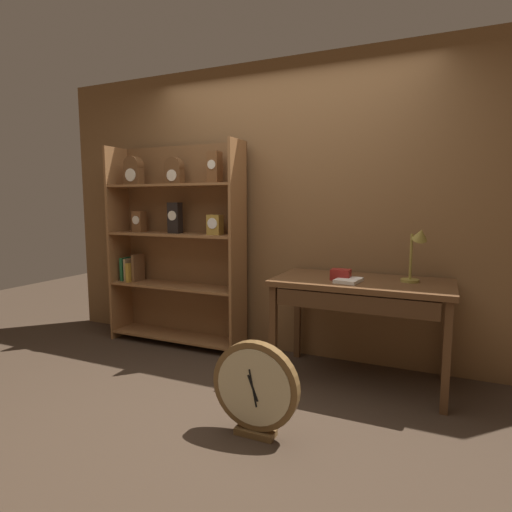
% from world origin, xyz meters
% --- Properties ---
extents(ground_plane, '(10.00, 10.00, 0.00)m').
position_xyz_m(ground_plane, '(0.00, 0.00, 0.00)').
color(ground_plane, '#3D2D21').
extents(back_wood_panel, '(4.80, 0.05, 2.60)m').
position_xyz_m(back_wood_panel, '(0.00, 1.35, 1.30)').
color(back_wood_panel, brown).
rests_on(back_wood_panel, ground).
extents(bookshelf, '(1.37, 0.32, 1.90)m').
position_xyz_m(bookshelf, '(-1.05, 1.13, 0.99)').
color(bookshelf, brown).
rests_on(bookshelf, ground).
extents(workbench, '(1.30, 0.68, 0.79)m').
position_xyz_m(workbench, '(0.76, 0.92, 0.70)').
color(workbench, brown).
rests_on(workbench, ground).
extents(desk_lamp, '(0.20, 0.20, 0.41)m').
position_xyz_m(desk_lamp, '(1.13, 0.98, 1.04)').
color(desk_lamp, olive).
rests_on(desk_lamp, workbench).
extents(toolbox_small, '(0.14, 0.10, 0.08)m').
position_xyz_m(toolbox_small, '(0.61, 0.88, 0.83)').
color(toolbox_small, maroon).
rests_on(toolbox_small, workbench).
extents(open_repair_manual, '(0.19, 0.24, 0.02)m').
position_xyz_m(open_repair_manual, '(0.68, 0.82, 0.80)').
color(open_repair_manual, silver).
rests_on(open_repair_manual, workbench).
extents(round_clock_large, '(0.53, 0.11, 0.57)m').
position_xyz_m(round_clock_large, '(0.34, -0.08, 0.29)').
color(round_clock_large, brown).
rests_on(round_clock_large, ground).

